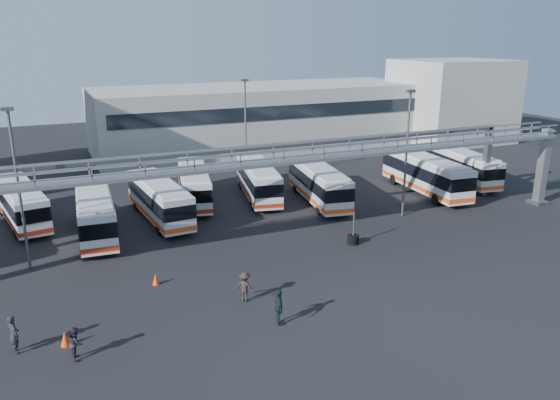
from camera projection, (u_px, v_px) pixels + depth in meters
name	position (u px, v px, depth m)	size (l,w,h in m)	color
ground	(311.00, 273.00, 33.99)	(140.00, 140.00, 0.00)	black
gantry	(273.00, 167.00, 37.52)	(51.40, 5.15, 7.10)	gray
warehouse	(260.00, 117.00, 70.71)	(42.00, 14.00, 8.00)	#9E9E99
building_right	(451.00, 101.00, 75.14)	(14.00, 12.00, 11.00)	#B2B2AD
light_pole_left	(18.00, 181.00, 33.10)	(0.70, 0.35, 10.21)	#4C4F54
light_pole_mid	(407.00, 147.00, 43.11)	(0.70, 0.35, 10.21)	#4C4F54
light_pole_back	(246.00, 126.00, 53.11)	(0.70, 0.35, 10.21)	#4C4F54
bus_1	(21.00, 202.00, 42.49)	(4.24, 10.60, 3.14)	silver
bus_2	(95.00, 212.00, 39.97)	(3.11, 10.80, 3.24)	silver
bus_3	(159.00, 199.00, 43.31)	(3.25, 10.71, 3.21)	silver
bus_4	(194.00, 184.00, 47.75)	(4.49, 10.63, 3.15)	silver
bus_5	(258.00, 179.00, 49.22)	(4.47, 10.80, 3.20)	silver
bus_6	(319.00, 183.00, 47.87)	(4.15, 10.93, 3.24)	silver
bus_8	(426.00, 173.00, 50.68)	(3.66, 11.56, 3.45)	silver
bus_9	(461.00, 165.00, 54.41)	(4.05, 10.80, 3.20)	silver
pedestrian_a	(14.00, 334.00, 25.27)	(0.70, 0.46, 1.91)	black
pedestrian_b	(76.00, 343.00, 24.86)	(0.77, 0.60, 1.59)	#2A2230
pedestrian_c	(245.00, 287.00, 30.23)	(1.12, 0.65, 1.74)	#2C1F1D
pedestrian_d	(279.00, 307.00, 27.74)	(1.14, 0.47, 1.94)	#18232C
cone_left	(65.00, 339.00, 26.00)	(0.46, 0.46, 0.74)	#EC3C0D
cone_right	(156.00, 279.00, 32.38)	(0.42, 0.42, 0.67)	#EC3C0D
tire_stack	(353.00, 239.00, 38.67)	(0.82, 0.82, 2.34)	black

